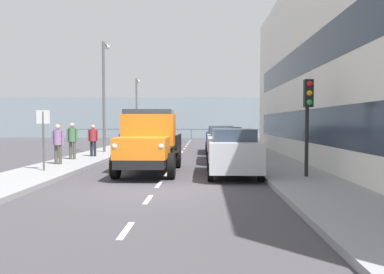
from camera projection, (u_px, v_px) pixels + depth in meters
name	position (u px, v px, depth m)	size (l,w,h in m)	color
ground_plane	(179.00, 156.00, 21.70)	(80.00, 80.00, 0.00)	#423F44
sidewalk_left	(260.00, 155.00, 21.56)	(2.46, 44.50, 0.15)	gray
sidewalk_right	(100.00, 154.00, 21.84)	(2.46, 44.50, 0.15)	gray
road_centreline_markings	(178.00, 157.00, 21.01)	(0.12, 40.14, 0.01)	silver
sea_horizon	(192.00, 118.00, 46.82)	(80.00, 0.80, 5.00)	#84939E
seawall_railing	(191.00, 131.00, 43.29)	(28.08, 0.08, 1.20)	#4C5156
truck_vintage_orange	(149.00, 143.00, 14.18)	(2.17, 5.64, 2.43)	black
car_silver_kerbside_near	(233.00, 152.00, 13.55)	(1.83, 4.04, 1.72)	#B7BABF
car_white_kerbside_1	(225.00, 144.00, 18.55)	(1.79, 4.23, 1.72)	white
car_navy_kerbside_2	(220.00, 139.00, 23.95)	(1.84, 4.49, 1.72)	navy
car_maroon_oppositeside_0	(141.00, 139.00, 23.27)	(1.90, 4.42, 1.72)	maroon
car_red_oppositeside_1	(155.00, 135.00, 29.76)	(1.89, 4.63, 1.72)	#B21E1E
car_black_oppositeside_2	(164.00, 133.00, 36.61)	(1.87, 4.55, 1.72)	black
pedestrian_with_bag	(58.00, 141.00, 16.10)	(0.53, 0.34, 1.71)	#4C473D
pedestrian_in_dark_coat	(72.00, 138.00, 18.24)	(0.53, 0.34, 1.77)	#4C473D
pedestrian_couple_a	(93.00, 138.00, 19.84)	(0.53, 0.34, 1.66)	black
traffic_light_near	(308.00, 106.00, 12.32)	(0.28, 0.41, 3.20)	black
lamp_post_promenade	(104.00, 87.00, 22.82)	(0.32, 1.14, 6.66)	#59595B
lamp_post_far	(137.00, 104.00, 33.66)	(0.32, 1.14, 5.69)	#59595B
street_sign	(43.00, 129.00, 13.97)	(0.50, 0.07, 2.25)	#4C4C4C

